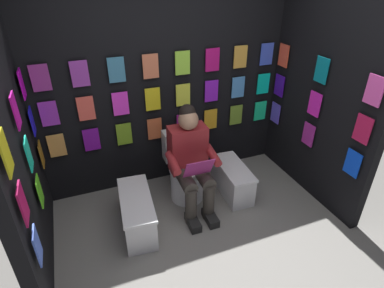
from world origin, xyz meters
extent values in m
plane|color=gray|center=(0.00, 0.00, 0.00)|extent=(30.00, 30.00, 0.00)
cube|color=black|center=(0.00, -1.67, 1.15)|extent=(2.99, 0.10, 2.29)
cube|color=gold|center=(1.26, -1.59, 0.73)|extent=(0.17, 0.01, 0.26)
cube|color=#750F9C|center=(0.90, -1.59, 0.73)|extent=(0.17, 0.01, 0.26)
cube|color=olive|center=(0.54, -1.59, 0.73)|extent=(0.17, 0.01, 0.26)
cube|color=#C95C33|center=(0.18, -1.59, 0.73)|extent=(0.17, 0.01, 0.26)
cube|color=#AC1C8F|center=(-0.18, -1.59, 0.73)|extent=(0.17, 0.01, 0.26)
cube|color=gold|center=(-0.54, -1.59, 0.73)|extent=(0.17, 0.01, 0.26)
cube|color=olive|center=(-0.90, -1.59, 0.73)|extent=(0.17, 0.01, 0.26)
cube|color=#1AE790|center=(-1.26, -1.59, 0.73)|extent=(0.17, 0.01, 0.26)
cube|color=purple|center=(1.26, -1.59, 1.10)|extent=(0.17, 0.01, 0.26)
cube|color=#F05245|center=(0.90, -1.59, 1.10)|extent=(0.17, 0.01, 0.26)
cube|color=#F02FDB|center=(0.54, -1.59, 1.10)|extent=(0.17, 0.01, 0.26)
cube|color=yellow|center=(0.18, -1.59, 1.10)|extent=(0.17, 0.01, 0.26)
cube|color=yellow|center=(-0.18, -1.59, 1.10)|extent=(0.17, 0.01, 0.26)
cube|color=purple|center=(-0.54, -1.59, 1.10)|extent=(0.17, 0.01, 0.26)
cube|color=#488DD8|center=(-0.90, -1.59, 1.10)|extent=(0.17, 0.01, 0.26)
cube|color=#0BDBBC|center=(-1.26, -1.59, 1.10)|extent=(0.17, 0.01, 0.26)
cube|color=#8C2C83|center=(1.26, -1.59, 1.47)|extent=(0.17, 0.01, 0.26)
cube|color=purple|center=(0.90, -1.59, 1.47)|extent=(0.17, 0.01, 0.26)
cube|color=teal|center=(0.54, -1.59, 1.47)|extent=(0.17, 0.01, 0.26)
cube|color=#D06B48|center=(0.18, -1.59, 1.47)|extent=(0.17, 0.01, 0.26)
cube|color=#95D537|center=(-0.18, -1.59, 1.47)|extent=(0.17, 0.01, 0.26)
cube|color=#B6116C|center=(-0.54, -1.59, 1.47)|extent=(0.17, 0.01, 0.26)
cube|color=gold|center=(-0.90, -1.59, 1.47)|extent=(0.17, 0.01, 0.26)
cube|color=blue|center=(-1.26, -1.59, 1.47)|extent=(0.17, 0.01, 0.26)
cube|color=black|center=(-1.50, -0.81, 1.15)|extent=(0.10, 1.62, 2.29)
cube|color=#5F47E4|center=(-1.41, -1.46, 0.73)|extent=(0.01, 0.17, 0.26)
cube|color=#AA2896|center=(-1.41, -0.81, 0.73)|extent=(0.01, 0.17, 0.26)
cube|color=blue|center=(-1.41, -0.17, 0.73)|extent=(0.01, 0.17, 0.26)
cube|color=#400DA2|center=(-1.41, -1.46, 1.10)|extent=(0.01, 0.17, 0.26)
cube|color=#E522C1|center=(-1.41, -0.81, 1.10)|extent=(0.01, 0.17, 0.26)
cube|color=#BA1948|center=(-1.41, -0.17, 1.10)|extent=(0.01, 0.17, 0.26)
cube|color=#EF4F31|center=(-1.41, -1.46, 1.47)|extent=(0.01, 0.17, 0.26)
cube|color=#0B7B90|center=(-1.41, -0.81, 1.47)|extent=(0.01, 0.17, 0.26)
cube|color=#E64EB0|center=(-1.41, -0.17, 1.47)|extent=(0.01, 0.17, 0.26)
cube|color=black|center=(1.50, -0.81, 1.15)|extent=(0.10, 1.62, 2.29)
cube|color=#4A6CE3|center=(1.41, -0.17, 0.73)|extent=(0.01, 0.17, 0.26)
cube|color=#64EA24|center=(1.41, -0.81, 0.73)|extent=(0.01, 0.17, 0.26)
cube|color=#A36C1C|center=(1.41, -1.46, 0.73)|extent=(0.01, 0.17, 0.26)
cube|color=#A8114A|center=(1.41, -0.17, 1.10)|extent=(0.01, 0.17, 0.26)
cube|color=#17D7AE|center=(1.41, -0.81, 1.10)|extent=(0.01, 0.17, 0.26)
cube|color=#1C17F0|center=(1.41, -1.46, 1.10)|extent=(0.01, 0.17, 0.26)
cube|color=gold|center=(1.41, -0.17, 1.47)|extent=(0.01, 0.17, 0.26)
cube|color=#C8129D|center=(1.41, -0.81, 1.47)|extent=(0.01, 0.17, 0.26)
cube|color=#D40CD5|center=(1.41, -1.46, 1.47)|extent=(0.01, 0.17, 0.26)
cylinder|color=white|center=(-0.04, -1.12, 0.20)|extent=(0.38, 0.38, 0.40)
cylinder|color=white|center=(-0.04, -1.12, 0.41)|extent=(0.41, 0.41, 0.02)
cube|color=white|center=(-0.05, -1.38, 0.58)|extent=(0.38, 0.19, 0.36)
cylinder|color=white|center=(-0.05, -1.29, 0.58)|extent=(0.39, 0.08, 0.39)
cube|color=maroon|center=(-0.04, -1.09, 0.68)|extent=(0.41, 0.23, 0.52)
sphere|color=tan|center=(-0.04, -1.06, 1.04)|extent=(0.21, 0.21, 0.21)
sphere|color=black|center=(-0.04, -1.09, 1.11)|extent=(0.17, 0.17, 0.17)
cylinder|color=#38332D|center=(-0.14, -0.89, 0.44)|extent=(0.16, 0.40, 0.15)
cylinder|color=#38332D|center=(0.06, -0.89, 0.44)|extent=(0.16, 0.40, 0.15)
cylinder|color=#38332D|center=(-0.13, -0.71, 0.21)|extent=(0.12, 0.12, 0.42)
cylinder|color=#38332D|center=(0.07, -0.71, 0.21)|extent=(0.12, 0.12, 0.42)
cube|color=black|center=(-0.13, -0.65, 0.04)|extent=(0.12, 0.26, 0.09)
cube|color=black|center=(0.07, -0.65, 0.04)|extent=(0.12, 0.26, 0.09)
cylinder|color=maroon|center=(-0.26, -0.90, 0.66)|extent=(0.09, 0.31, 0.13)
cylinder|color=maroon|center=(0.18, -0.92, 0.66)|extent=(0.09, 0.31, 0.13)
cube|color=#9E2B75|center=(-0.04, -0.75, 0.64)|extent=(0.30, 0.14, 0.23)
cube|color=silver|center=(-0.58, -1.00, 0.17)|extent=(0.31, 0.66, 0.34)
cube|color=white|center=(-0.58, -1.00, 0.36)|extent=(0.32, 0.69, 0.03)
cube|color=silver|center=(0.61, -0.84, 0.18)|extent=(0.36, 0.77, 0.36)
cube|color=white|center=(0.61, -0.84, 0.37)|extent=(0.38, 0.80, 0.03)
camera|label=1|loc=(0.98, 1.65, 2.40)|focal=29.43mm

